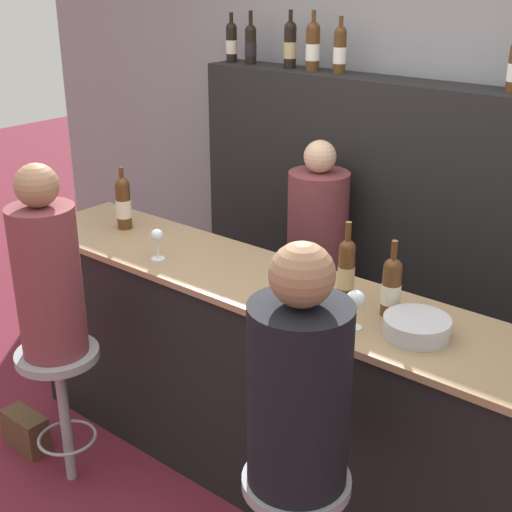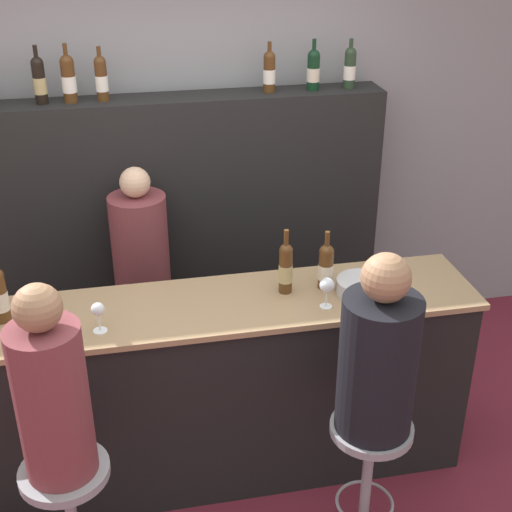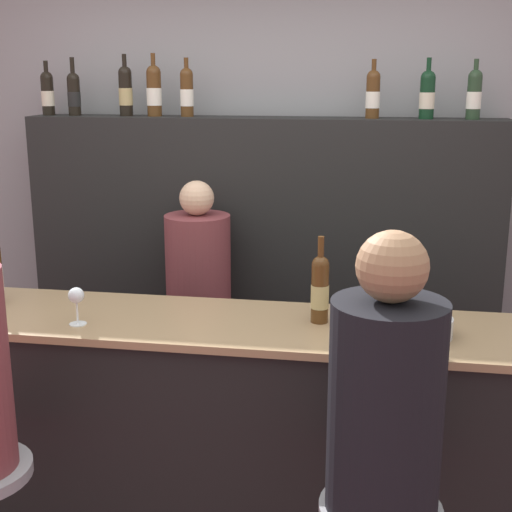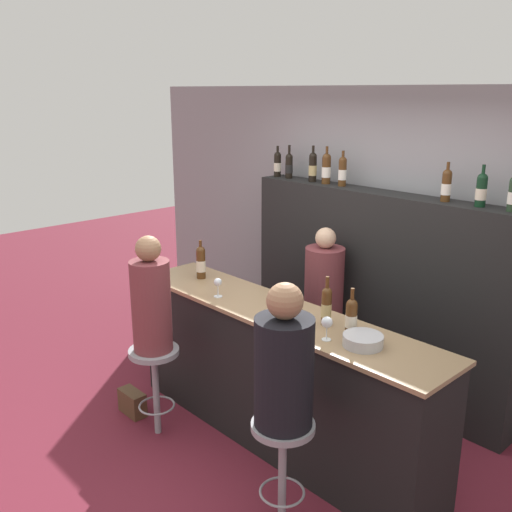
# 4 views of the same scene
# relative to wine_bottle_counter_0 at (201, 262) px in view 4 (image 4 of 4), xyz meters

# --- Properties ---
(ground_plane) EXTENTS (16.00, 16.00, 0.00)m
(ground_plane) POSITION_rel_wine_bottle_counter_0_xyz_m (0.94, -0.31, -1.19)
(ground_plane) COLOR maroon
(wall_back) EXTENTS (6.40, 0.05, 2.60)m
(wall_back) POSITION_rel_wine_bottle_counter_0_xyz_m (0.94, 1.36, 0.11)
(wall_back) COLOR gray
(wall_back) RESTS_ON ground_plane
(bar_counter) EXTENTS (2.70, 0.55, 1.05)m
(bar_counter) POSITION_rel_wine_bottle_counter_0_xyz_m (0.94, -0.05, -0.66)
(bar_counter) COLOR black
(bar_counter) RESTS_ON ground_plane
(back_bar_cabinet) EXTENTS (2.53, 0.28, 1.76)m
(back_bar_cabinet) POSITION_rel_wine_bottle_counter_0_xyz_m (0.94, 1.14, -0.31)
(back_bar_cabinet) COLOR black
(back_bar_cabinet) RESTS_ON ground_plane
(wine_bottle_counter_0) EXTENTS (0.08, 0.08, 0.32)m
(wine_bottle_counter_0) POSITION_rel_wine_bottle_counter_0_xyz_m (0.00, 0.00, 0.00)
(wine_bottle_counter_0) COLOR #4C2D14
(wine_bottle_counter_0) RESTS_ON bar_counter
(wine_bottle_counter_1) EXTENTS (0.07, 0.07, 0.34)m
(wine_bottle_counter_1) POSITION_rel_wine_bottle_counter_0_xyz_m (1.35, 0.00, -0.00)
(wine_bottle_counter_1) COLOR #4C2D14
(wine_bottle_counter_1) RESTS_ON bar_counter
(wine_bottle_counter_2) EXTENTS (0.08, 0.08, 0.31)m
(wine_bottle_counter_2) POSITION_rel_wine_bottle_counter_0_xyz_m (1.56, 0.00, -0.02)
(wine_bottle_counter_2) COLOR #4C2D14
(wine_bottle_counter_2) RESTS_ON bar_counter
(wine_bottle_backbar_0) EXTENTS (0.07, 0.07, 0.29)m
(wine_bottle_backbar_0) POSITION_rel_wine_bottle_counter_0_xyz_m (-0.25, 1.14, 0.69)
(wine_bottle_backbar_0) COLOR black
(wine_bottle_backbar_0) RESTS_ON back_bar_cabinet
(wine_bottle_backbar_1) EXTENTS (0.07, 0.07, 0.31)m
(wine_bottle_backbar_1) POSITION_rel_wine_bottle_counter_0_xyz_m (-0.09, 1.14, 0.69)
(wine_bottle_backbar_1) COLOR black
(wine_bottle_backbar_1) RESTS_ON back_bar_cabinet
(wine_bottle_backbar_2) EXTENTS (0.07, 0.07, 0.32)m
(wine_bottle_backbar_2) POSITION_rel_wine_bottle_counter_0_xyz_m (0.20, 1.14, 0.70)
(wine_bottle_backbar_2) COLOR black
(wine_bottle_backbar_2) RESTS_ON back_bar_cabinet
(wine_bottle_backbar_3) EXTENTS (0.08, 0.08, 0.33)m
(wine_bottle_backbar_3) POSITION_rel_wine_bottle_counter_0_xyz_m (0.36, 1.14, 0.71)
(wine_bottle_backbar_3) COLOR #4C2D14
(wine_bottle_backbar_3) RESTS_ON back_bar_cabinet
(wine_bottle_backbar_4) EXTENTS (0.07, 0.07, 0.30)m
(wine_bottle_backbar_4) POSITION_rel_wine_bottle_counter_0_xyz_m (0.54, 1.14, 0.70)
(wine_bottle_backbar_4) COLOR #4C2D14
(wine_bottle_backbar_4) RESTS_ON back_bar_cabinet
(wine_bottle_backbar_5) EXTENTS (0.07, 0.07, 0.29)m
(wine_bottle_backbar_5) POSITION_rel_wine_bottle_counter_0_xyz_m (1.51, 1.14, 0.69)
(wine_bottle_backbar_5) COLOR #4C2D14
(wine_bottle_backbar_5) RESTS_ON back_bar_cabinet
(wine_bottle_backbar_6) EXTENTS (0.08, 0.08, 0.30)m
(wine_bottle_backbar_6) POSITION_rel_wine_bottle_counter_0_xyz_m (1.78, 1.14, 0.69)
(wine_bottle_backbar_6) COLOR black
(wine_bottle_backbar_6) RESTS_ON back_bar_cabinet
(wine_glass_0) EXTENTS (0.07, 0.07, 0.15)m
(wine_glass_0) POSITION_rel_wine_bottle_counter_0_xyz_m (0.44, -0.18, -0.03)
(wine_glass_0) COLOR silver
(wine_glass_0) RESTS_ON bar_counter
(wine_glass_1) EXTENTS (0.07, 0.07, 0.16)m
(wine_glass_1) POSITION_rel_wine_bottle_counter_0_xyz_m (1.51, -0.18, -0.03)
(wine_glass_1) COLOR silver
(wine_glass_1) RESTS_ON bar_counter
(metal_bowl) EXTENTS (0.25, 0.25, 0.07)m
(metal_bowl) POSITION_rel_wine_bottle_counter_0_xyz_m (1.72, -0.09, -0.10)
(metal_bowl) COLOR #B7B7BC
(metal_bowl) RESTS_ON bar_counter
(bar_stool_left) EXTENTS (0.38, 0.38, 0.71)m
(bar_stool_left) POSITION_rel_wine_bottle_counter_0_xyz_m (0.25, -0.66, -0.64)
(bar_stool_left) COLOR gray
(bar_stool_left) RESTS_ON ground_plane
(guest_seated_left) EXTENTS (0.29, 0.29, 0.87)m
(guest_seated_left) POSITION_rel_wine_bottle_counter_0_xyz_m (0.25, -0.66, -0.10)
(guest_seated_left) COLOR brown
(guest_seated_left) RESTS_ON bar_stool_left
(bar_stool_right) EXTENTS (0.38, 0.38, 0.71)m
(bar_stool_right) POSITION_rel_wine_bottle_counter_0_xyz_m (1.60, -0.66, -0.64)
(bar_stool_right) COLOR gray
(bar_stool_right) RESTS_ON ground_plane
(guest_seated_right) EXTENTS (0.34, 0.34, 0.86)m
(guest_seated_right) POSITION_rel_wine_bottle_counter_0_xyz_m (1.60, -0.66, -0.12)
(guest_seated_right) COLOR black
(guest_seated_right) RESTS_ON bar_stool_right
(bartender) EXTENTS (0.33, 0.33, 1.47)m
(bartender) POSITION_rel_wine_bottle_counter_0_xyz_m (0.67, 0.79, -0.52)
(bartender) COLOR brown
(bartender) RESTS_ON ground_plane
(handbag) EXTENTS (0.26, 0.12, 0.20)m
(handbag) POSITION_rel_wine_bottle_counter_0_xyz_m (-0.11, -0.66, -1.09)
(handbag) COLOR #513823
(handbag) RESTS_ON ground_plane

